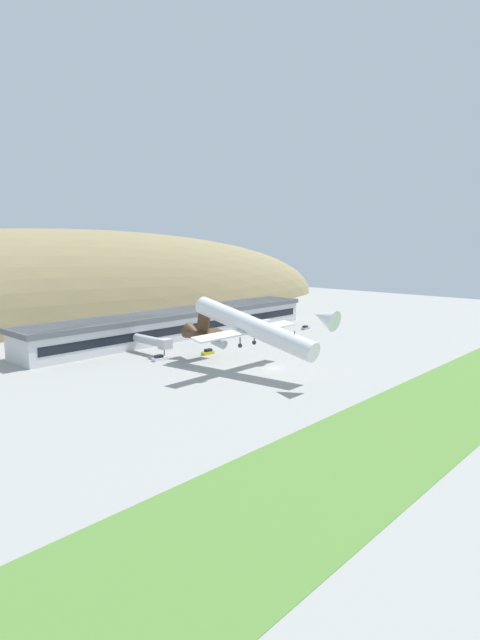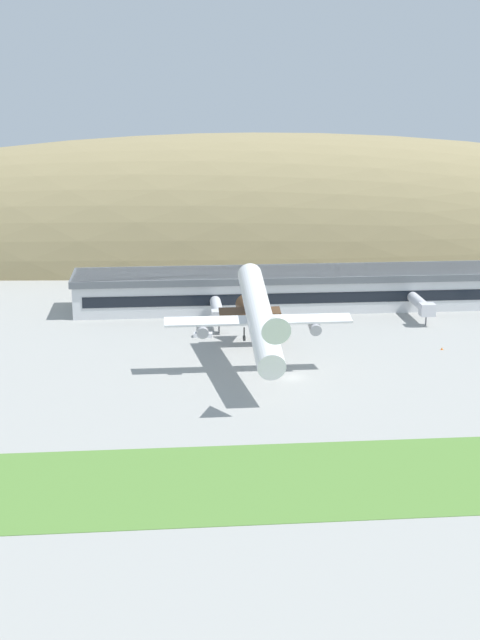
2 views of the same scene
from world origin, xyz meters
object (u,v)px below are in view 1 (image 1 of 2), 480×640
at_px(cargo_airplane, 250,327).
at_px(service_car_1, 305,328).
at_px(service_car_2, 159,358).
at_px(service_car_3, 208,352).
at_px(service_car_0, 330,323).
at_px(traffic_cone_0, 304,341).
at_px(terminal_building, 180,322).
at_px(jetway_1, 257,322).
at_px(jetway_0, 153,341).

relative_size(cargo_airplane, service_car_1, 13.37).
xyz_separation_m(service_car_2, service_car_3, (14.95, -4.30, 0.00)).
bearing_deg(service_car_0, traffic_cone_0, -160.07).
relative_size(terminal_building, service_car_0, 27.12).
bearing_deg(jetway_1, traffic_cone_0, -95.03).
relative_size(cargo_airplane, traffic_cone_0, 88.38).
bearing_deg(service_car_3, jetway_0, 133.17).
bearing_deg(jetway_0, service_car_1, -6.45).
relative_size(cargo_airplane, service_car_2, 12.07).
xyz_separation_m(terminal_building, service_car_0, (57.92, -25.29, -4.75)).
distance_m(terminal_building, service_car_2, 37.62).
height_order(jetway_1, service_car_3, jetway_1).
relative_size(terminal_building, service_car_3, 29.54).
xyz_separation_m(cargo_airplane, service_car_2, (-9.65, 25.98, -10.76)).
bearing_deg(terminal_building, jetway_0, -146.01).
xyz_separation_m(service_car_1, traffic_cone_0, (-20.92, -14.25, -0.33)).
relative_size(jetway_0, traffic_cone_0, 27.34).
xyz_separation_m(terminal_building, service_car_3, (-13.48, -28.50, -4.65)).
relative_size(jetway_1, service_car_3, 3.47).
bearing_deg(traffic_cone_0, service_car_2, 164.08).
distance_m(service_car_1, service_car_3, 56.14).
height_order(cargo_airplane, service_car_1, cargo_airplane).
height_order(service_car_0, service_car_2, service_car_2).
distance_m(cargo_airplane, service_car_2, 29.73).
bearing_deg(traffic_cone_0, service_car_3, 164.14).
xyz_separation_m(service_car_1, service_car_3, (-55.98, -4.30, 0.07)).
bearing_deg(service_car_2, traffic_cone_0, -15.92).
height_order(jetway_1, service_car_2, jetway_1).
height_order(terminal_building, service_car_1, terminal_building).
bearing_deg(service_car_0, jetway_0, 174.00).
bearing_deg(jetway_0, service_car_2, -116.56).
distance_m(service_car_2, service_car_3, 15.55).
bearing_deg(cargo_airplane, service_car_3, 76.28).
height_order(service_car_1, service_car_2, service_car_2).
xyz_separation_m(jetway_0, cargo_airplane, (5.86, -33.57, 7.44)).
height_order(service_car_0, traffic_cone_0, service_car_0).
relative_size(service_car_0, service_car_2, 1.03).
distance_m(cargo_airplane, service_car_1, 67.42).
relative_size(jetway_1, traffic_cone_0, 23.90).
relative_size(jetway_1, cargo_airplane, 0.27).
relative_size(terminal_building, traffic_cone_0, 203.63).
bearing_deg(service_car_2, jetway_0, 63.44).
bearing_deg(service_car_0, terminal_building, 156.42).
bearing_deg(terminal_building, traffic_cone_0, -60.70).
bearing_deg(jetway_0, terminal_building, 33.99).
xyz_separation_m(terminal_building, cargo_airplane, (-18.77, -50.18, 6.10)).
distance_m(jetway_0, traffic_cone_0, 51.25).
distance_m(terminal_building, cargo_airplane, 53.93).
distance_m(cargo_airplane, service_car_0, 81.36).
bearing_deg(jetway_0, cargo_airplane, -80.10).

